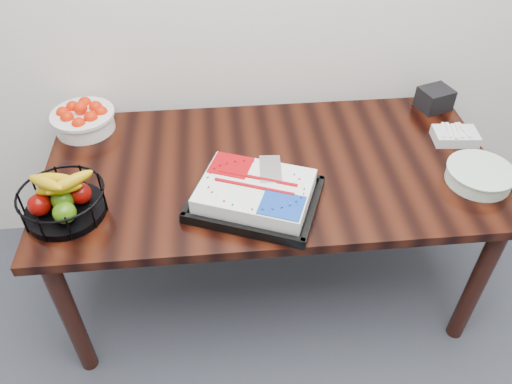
{
  "coord_description": "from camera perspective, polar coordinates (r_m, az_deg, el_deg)",
  "views": [
    {
      "loc": [
        -0.21,
        0.45,
        2.01
      ],
      "look_at": [
        -0.08,
        1.76,
        0.83
      ],
      "focal_mm": 35.0,
      "sensor_mm": 36.0,
      "label": 1
    }
  ],
  "objects": [
    {
      "name": "fork_bag",
      "position": [
        2.29,
        21.82,
        6.01
      ],
      "size": [
        0.19,
        0.13,
        0.05
      ],
      "color": "silver",
      "rests_on": "table"
    },
    {
      "name": "fruit_basket",
      "position": [
        1.88,
        -21.24,
        -0.83
      ],
      "size": [
        0.3,
        0.3,
        0.16
      ],
      "color": "black",
      "rests_on": "table"
    },
    {
      "name": "napkin_box",
      "position": [
        2.47,
        19.74,
        10.01
      ],
      "size": [
        0.17,
        0.15,
        0.1
      ],
      "primitive_type": "cube",
      "rotation": [
        0.0,
        0.0,
        0.31
      ],
      "color": "black",
      "rests_on": "table"
    },
    {
      "name": "plate_stack",
      "position": [
        2.09,
        24.16,
        1.75
      ],
      "size": [
        0.25,
        0.25,
        0.06
      ],
      "color": "white",
      "rests_on": "table"
    },
    {
      "name": "tangerine_bowl",
      "position": [
        2.29,
        -19.23,
        8.33
      ],
      "size": [
        0.27,
        0.27,
        0.17
      ],
      "color": "white",
      "rests_on": "table"
    },
    {
      "name": "table",
      "position": [
        2.06,
        1.61,
        1.23
      ],
      "size": [
        1.8,
        0.9,
        0.75
      ],
      "color": "black",
      "rests_on": "ground"
    },
    {
      "name": "cake_tray",
      "position": [
        1.81,
        -0.09,
        -0.24
      ],
      "size": [
        0.55,
        0.5,
        0.09
      ],
      "color": "black",
      "rests_on": "table"
    }
  ]
}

